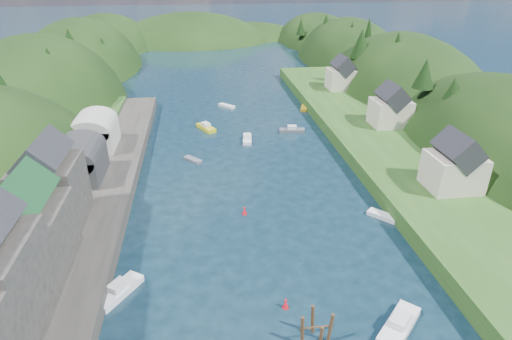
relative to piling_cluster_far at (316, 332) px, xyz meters
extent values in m
plane|color=black|center=(-1.66, 50.30, -1.39)|extent=(600.00, 600.00, 0.00)
ellipsoid|color=black|center=(-46.66, 75.30, -10.49)|extent=(44.00, 75.56, 52.00)
ellipsoid|color=black|center=(-46.66, 118.30, -9.83)|extent=(44.00, 75.56, 48.19)
ellipsoid|color=black|center=(-46.66, 160.30, -8.22)|extent=(44.00, 75.56, 39.00)
ellipsoid|color=black|center=(43.34, 32.30, -9.18)|extent=(36.00, 75.56, 44.49)
ellipsoid|color=black|center=(43.34, 75.30, -9.79)|extent=(36.00, 75.56, 48.00)
ellipsoid|color=black|center=(43.34, 118.30, -9.18)|extent=(36.00, 75.56, 44.49)
ellipsoid|color=black|center=(43.34, 160.30, -7.69)|extent=(36.00, 75.56, 36.00)
ellipsoid|color=black|center=(-11.66, 170.30, -11.39)|extent=(80.00, 60.00, 44.00)
ellipsoid|color=black|center=(16.34, 180.30, -13.39)|extent=(70.00, 56.00, 36.00)
cone|color=black|center=(-39.59, 66.92, 11.31)|extent=(4.73, 4.73, 5.87)
cone|color=black|center=(-42.96, 73.89, 11.80)|extent=(4.34, 4.34, 7.19)
cone|color=black|center=(-41.81, 83.96, 7.07)|extent=(5.28, 5.28, 5.25)
cone|color=black|center=(-42.18, 93.65, 11.11)|extent=(4.77, 4.77, 6.93)
cone|color=black|center=(-36.42, 105.16, 7.52)|extent=(4.07, 4.07, 5.83)
cone|color=black|center=(-40.84, 119.80, 9.11)|extent=(4.56, 4.56, 9.58)
cone|color=black|center=(-43.51, 127.62, 6.79)|extent=(4.75, 4.75, 5.70)
cone|color=black|center=(-40.44, 134.93, 7.43)|extent=(4.27, 4.27, 6.93)
cone|color=black|center=(37.95, 29.64, 9.30)|extent=(5.03, 5.03, 5.77)
cone|color=black|center=(34.63, 40.57, 8.66)|extent=(5.29, 5.29, 6.84)
cone|color=black|center=(33.30, 48.58, 10.89)|extent=(4.07, 4.07, 5.60)
cone|color=black|center=(38.76, 63.09, 7.06)|extent=(3.40, 3.40, 6.36)
cone|color=black|center=(37.96, 71.58, 10.49)|extent=(4.94, 4.94, 9.71)
cone|color=black|center=(32.22, 79.89, 11.29)|extent=(5.25, 5.25, 7.27)
cone|color=black|center=(39.65, 94.55, 11.60)|extent=(3.36, 3.36, 9.06)
cone|color=black|center=(39.43, 107.80, 9.51)|extent=(4.57, 4.57, 7.49)
cone|color=black|center=(38.49, 120.54, 7.90)|extent=(3.59, 3.59, 6.70)
cone|color=black|center=(36.53, 126.87, 10.33)|extent=(4.14, 4.14, 6.26)
cone|color=black|center=(31.21, 142.21, 7.30)|extent=(3.83, 3.83, 6.08)
cube|color=#2D2B28|center=(-25.66, 20.30, -0.39)|extent=(12.00, 110.00, 2.00)
cube|color=#234719|center=(-32.66, 20.30, -0.14)|extent=(12.00, 110.00, 2.50)
cube|color=#2D2B28|center=(-27.66, 12.30, 4.11)|extent=(8.00, 9.00, 7.00)
cube|color=#1E592D|center=(-27.66, 12.30, 8.57)|extent=(5.88, 9.36, 5.88)
cube|color=#2D2B28|center=(-27.66, 21.30, 4.61)|extent=(7.00, 8.00, 8.00)
cube|color=black|center=(-27.66, 21.30, 9.45)|extent=(5.15, 8.32, 5.15)
cube|color=#2D2D30|center=(-27.66, 33.30, 2.61)|extent=(7.00, 9.00, 4.00)
cylinder|color=#2D2D30|center=(-27.66, 33.30, 4.61)|extent=(7.00, 9.00, 7.00)
cube|color=#B2B2A8|center=(-27.66, 45.30, 2.61)|extent=(7.00, 9.00, 4.00)
cylinder|color=#B2B2A8|center=(-27.66, 45.30, 4.61)|extent=(7.00, 9.00, 7.00)
cube|color=#234719|center=(23.34, 40.30, -0.19)|extent=(16.00, 120.00, 2.40)
cube|color=beige|center=(25.34, 22.30, 3.51)|extent=(7.00, 6.00, 5.00)
cube|color=black|center=(25.34, 22.30, 6.85)|extent=(5.15, 6.24, 5.15)
cube|color=beige|center=(27.34, 48.30, 3.51)|extent=(7.00, 6.00, 5.00)
cube|color=black|center=(27.34, 48.30, 6.85)|extent=(5.15, 6.24, 5.15)
cube|color=beige|center=(26.34, 75.30, 3.51)|extent=(7.00, 6.00, 5.00)
cube|color=black|center=(26.34, 75.30, 6.85)|extent=(5.15, 6.24, 5.15)
cylinder|color=#382314|center=(1.27, 0.00, -0.03)|extent=(0.32, 0.32, 3.92)
cylinder|color=#382314|center=(0.00, 1.27, -0.03)|extent=(0.32, 0.32, 3.92)
cylinder|color=#382314|center=(-1.27, 0.00, -0.03)|extent=(0.32, 0.32, 3.92)
cylinder|color=#382314|center=(0.00, 0.00, 0.60)|extent=(3.06, 0.16, 0.16)
cone|color=red|center=(-1.82, 4.75, -0.94)|extent=(0.70, 0.70, 0.90)
sphere|color=red|center=(-1.82, 4.75, -0.44)|extent=(0.30, 0.30, 0.30)
cone|color=red|center=(-3.98, 22.93, -0.94)|extent=(0.70, 0.70, 0.90)
sphere|color=red|center=(-3.98, 22.93, -0.44)|extent=(0.30, 0.30, 0.30)
cube|color=white|center=(-0.54, 49.52, -1.08)|extent=(2.17, 5.05, 0.69)
cube|color=silver|center=(-0.54, 49.52, -0.36)|extent=(1.32, 1.83, 0.70)
cube|color=gold|center=(-8.28, 56.89, -1.04)|extent=(4.13, 5.73, 0.77)
cube|color=silver|center=(-8.28, 56.89, -0.27)|extent=(2.01, 2.30, 0.70)
cube|color=#4F525B|center=(9.05, 52.99, -1.07)|extent=(5.27, 2.23, 0.72)
cube|color=silver|center=(9.05, 52.99, -0.33)|extent=(1.91, 1.37, 0.70)
cube|color=#555B61|center=(-11.02, 41.45, -1.16)|extent=(3.39, 3.60, 0.52)
cube|color=silver|center=(-2.98, 71.46, -1.12)|extent=(4.02, 4.20, 0.61)
cube|color=white|center=(8.21, 0.58, -1.00)|extent=(5.83, 5.85, 0.87)
cube|color=silver|center=(8.21, 0.58, -0.17)|extent=(2.55, 2.55, 0.70)
cube|color=white|center=(14.61, 19.42, -1.12)|extent=(4.04, 4.19, 0.61)
cube|color=gold|center=(15.04, 67.47, -1.13)|extent=(2.58, 4.43, 0.59)
cube|color=silver|center=(-18.66, 8.97, -1.04)|extent=(4.77, 5.70, 0.79)
cube|color=silver|center=(-18.66, 8.97, -0.25)|extent=(2.20, 2.37, 0.70)
camera|label=1|loc=(-9.07, -27.08, 29.84)|focal=30.00mm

